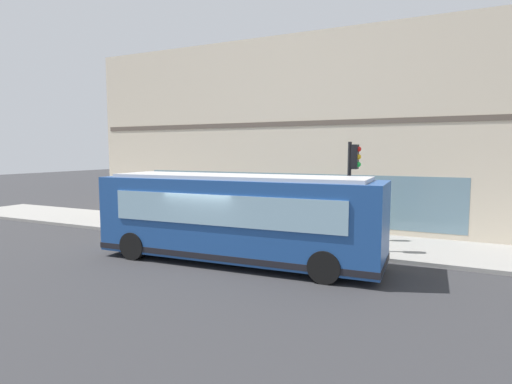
{
  "coord_description": "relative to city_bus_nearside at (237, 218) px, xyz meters",
  "views": [
    {
      "loc": [
        -12.19,
        -7.58,
        3.9
      ],
      "look_at": [
        2.41,
        -0.54,
        2.29
      ],
      "focal_mm": 29.05,
      "sensor_mm": 36.0,
      "label": 1
    }
  ],
  "objects": [
    {
      "name": "ground",
      "position": [
        -0.39,
        0.76,
        -1.55
      ],
      "size": [
        120.0,
        120.0,
        0.0
      ],
      "primitive_type": "plane",
      "color": "#2D2D30"
    },
    {
      "name": "sidewalk_curb",
      "position": [
        4.35,
        0.76,
        -1.48
      ],
      "size": [
        4.28,
        40.0,
        0.15
      ],
      "primitive_type": "cube",
      "color": "gray",
      "rests_on": "ground"
    },
    {
      "name": "building_corner",
      "position": [
        10.75,
        0.76,
        3.18
      ],
      "size": [
        8.58,
        23.35,
        9.49
      ],
      "color": "beige",
      "rests_on": "ground"
    },
    {
      "name": "city_bus_nearside",
      "position": [
        0.0,
        0.0,
        0.0
      ],
      "size": [
        3.02,
        10.15,
        3.07
      ],
      "color": "#1E478C",
      "rests_on": "ground"
    },
    {
      "name": "traffic_light_near_corner",
      "position": [
        2.73,
        -3.4,
        1.44
      ],
      "size": [
        0.32,
        0.49,
        4.09
      ],
      "color": "black",
      "rests_on": "sidewalk_curb"
    },
    {
      "name": "fire_hydrant",
      "position": [
        4.53,
        0.84,
        -1.04
      ],
      "size": [
        0.35,
        0.35,
        0.74
      ],
      "color": "red",
      "rests_on": "sidewalk_curb"
    },
    {
      "name": "pedestrian_walking_along_curb",
      "position": [
        5.17,
        -4.19,
        -0.4
      ],
      "size": [
        0.32,
        0.32,
        1.74
      ],
      "color": "#99994C",
      "rests_on": "sidewalk_curb"
    },
    {
      "name": "pedestrian_near_building_entrance",
      "position": [
        3.6,
        4.76,
        -0.48
      ],
      "size": [
        0.32,
        0.32,
        1.62
      ],
      "color": "silver",
      "rests_on": "sidewalk_curb"
    },
    {
      "name": "newspaper_vending_box",
      "position": [
        5.13,
        0.16,
        -0.95
      ],
      "size": [
        0.44,
        0.42,
        0.9
      ],
      "color": "#263F99",
      "rests_on": "sidewalk_curb"
    }
  ]
}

